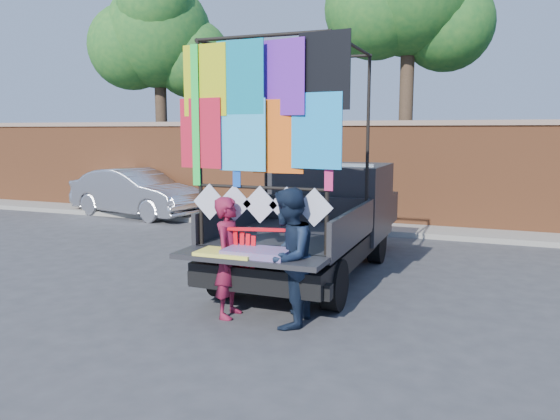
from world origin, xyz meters
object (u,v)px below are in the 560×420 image
(woman, at_px, (229,257))
(man, at_px, (288,258))
(pickup_truck, at_px, (323,216))
(sedan, at_px, (136,192))

(woman, xyz_separation_m, man, (0.81, -0.05, 0.07))
(pickup_truck, height_order, man, pickup_truck)
(pickup_truck, distance_m, woman, 2.95)
(sedan, bearing_deg, woman, -125.22)
(sedan, bearing_deg, man, -121.88)
(sedan, relative_size, man, 2.36)
(sedan, height_order, woman, woman)
(pickup_truck, relative_size, man, 3.30)
(pickup_truck, bearing_deg, sedan, 151.29)
(woman, bearing_deg, sedan, 40.23)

